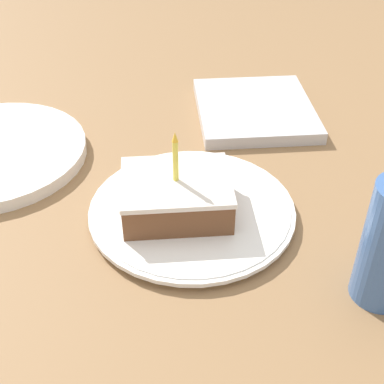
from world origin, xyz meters
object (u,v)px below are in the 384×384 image
Objects in this scene: plate at (192,211)px; cake_slice at (176,195)px; marble_board at (255,110)px; fork at (173,185)px.

cake_slice is (-0.00, 0.02, 0.03)m from plate.
plate is at bearing 153.41° from marble_board.
marble_board reaches higher than plate.
cake_slice is at bearing 102.55° from plate.
plate is 1.68× the size of fork.
cake_slice reaches higher than marble_board.
cake_slice is 0.05m from fork.
cake_slice is at bearing -177.12° from fork.
plate is 0.05m from fork.
fork and marble_board have the same top height.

